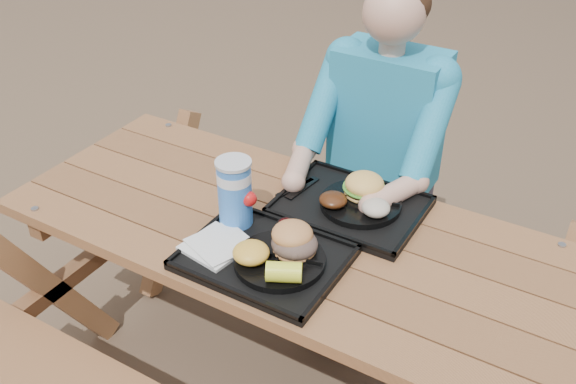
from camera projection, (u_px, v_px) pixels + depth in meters
The scene contains 17 objects.
picnic_table at pixel (288, 315), 2.19m from camera, with size 1.80×1.49×0.75m, color #999999, non-canonical shape.
tray_near at pixel (264, 259), 1.84m from camera, with size 0.45×0.35×0.02m, color black.
tray_far at pixel (350, 207), 2.06m from camera, with size 0.45×0.35×0.02m, color black.
plate_near at pixel (280, 260), 1.80m from camera, with size 0.26×0.26×0.02m, color black.
plate_far at pixel (361, 203), 2.04m from camera, with size 0.26×0.26×0.02m, color black.
napkin_stack at pixel (216, 245), 1.86m from camera, with size 0.16×0.16×0.02m, color silver.
soda_cup at pixel (235, 194), 1.92m from camera, with size 0.10×0.10×0.21m, color blue.
condiment_bbq at pixel (286, 226), 1.93m from camera, with size 0.05×0.05×0.03m, color black.
condiment_mustard at pixel (303, 234), 1.90m from camera, with size 0.05×0.05×0.03m, color yellow.
sandwich at pixel (295, 233), 1.79m from camera, with size 0.13×0.13×0.13m, color #C77F46, non-canonical shape.
mac_cheese at pixel (251, 253), 1.78m from camera, with size 0.10×0.10×0.05m, color yellow.
corn_cob at pixel (284, 272), 1.71m from camera, with size 0.10×0.10×0.06m, color #F4FC35, non-canonical shape.
cutlery_far at pixel (302, 188), 2.13m from camera, with size 0.03×0.16×0.01m, color black.
burger at pixel (365, 180), 2.03m from camera, with size 0.13×0.13×0.11m, color #F0B454, non-canonical shape.
baked_beans at pixel (333, 200), 2.00m from camera, with size 0.09×0.09×0.04m, color #44200D.
potato_salad at pixel (376, 208), 1.96m from camera, with size 0.09×0.09×0.05m, color beige.
diner at pixel (380, 175), 2.45m from camera, with size 0.48×0.84×1.28m, color teal, non-canonical shape.
Camera 1 is at (0.81, -1.37, 1.94)m, focal length 40.00 mm.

